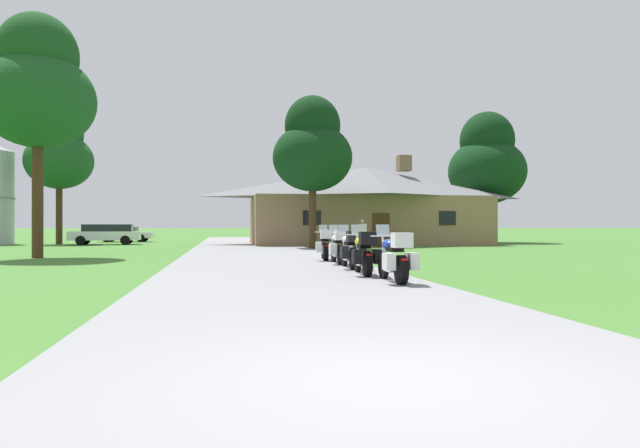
% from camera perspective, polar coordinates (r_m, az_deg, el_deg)
% --- Properties ---
extents(ground_plane, '(500.00, 500.00, 0.00)m').
position_cam_1_polar(ground_plane, '(24.70, -6.06, -3.23)').
color(ground_plane, '#42752D').
extents(asphalt_driveway, '(6.40, 80.00, 0.06)m').
position_cam_1_polar(asphalt_driveway, '(22.71, -5.78, -3.43)').
color(asphalt_driveway, gray).
rests_on(asphalt_driveway, ground).
extents(motorcycle_blue_nearest_to_camera, '(0.72, 2.08, 1.30)m').
position_cam_1_polar(motorcycle_blue_nearest_to_camera, '(12.96, 7.42, -3.35)').
color(motorcycle_blue_nearest_to_camera, black).
rests_on(motorcycle_blue_nearest_to_camera, asphalt_driveway).
extents(motorcycle_yellow_second_in_row, '(0.78, 2.08, 1.30)m').
position_cam_1_polar(motorcycle_yellow_second_in_row, '(14.85, 4.36, -2.94)').
color(motorcycle_yellow_second_in_row, black).
rests_on(motorcycle_yellow_second_in_row, asphalt_driveway).
extents(motorcycle_white_third_in_row, '(0.72, 2.08, 1.30)m').
position_cam_1_polar(motorcycle_white_third_in_row, '(17.09, 3.02, -2.57)').
color(motorcycle_white_third_in_row, black).
rests_on(motorcycle_white_third_in_row, asphalt_driveway).
extents(motorcycle_white_fourth_in_row, '(0.73, 2.08, 1.30)m').
position_cam_1_polar(motorcycle_white_fourth_in_row, '(19.14, 1.83, -2.31)').
color(motorcycle_white_fourth_in_row, black).
rests_on(motorcycle_white_fourth_in_row, asphalt_driveway).
extents(motorcycle_black_farthest_in_row, '(0.85, 2.08, 1.30)m').
position_cam_1_polar(motorcycle_black_farthest_in_row, '(21.08, 0.50, -2.11)').
color(motorcycle_black_farthest_in_row, black).
rests_on(motorcycle_black_farthest_in_row, asphalt_driveway).
extents(stone_lodge, '(16.59, 8.85, 6.27)m').
position_cam_1_polar(stone_lodge, '(40.42, 4.48, 1.90)').
color(stone_lodge, '#896B4C').
rests_on(stone_lodge, ground).
extents(bystander_white_shirt_near_lodge, '(0.54, 0.29, 1.67)m').
position_cam_1_polar(bystander_white_shirt_near_lodge, '(32.16, 4.19, -0.85)').
color(bystander_white_shirt_near_lodge, navy).
rests_on(bystander_white_shirt_near_lodge, ground).
extents(tree_left_near, '(4.59, 4.59, 10.03)m').
position_cam_1_polar(tree_left_near, '(26.89, -26.11, 12.02)').
color(tree_left_near, '#422D19').
rests_on(tree_left_near, ground).
extents(tree_by_lodge_front, '(4.58, 4.58, 8.78)m').
position_cam_1_polar(tree_by_lodge_front, '(33.39, -0.74, 7.49)').
color(tree_by_lodge_front, '#422D19').
rests_on(tree_by_lodge_front, ground).
extents(tree_left_far, '(4.66, 4.66, 9.50)m').
position_cam_1_polar(tree_left_far, '(44.97, -24.37, 6.37)').
color(tree_left_far, '#422D19').
rests_on(tree_left_far, ground).
extents(tree_right_of_lodge, '(5.93, 5.93, 10.11)m').
position_cam_1_polar(tree_right_of_lodge, '(46.59, 16.18, 5.89)').
color(tree_right_of_lodge, '#422D19').
rests_on(tree_right_of_lodge, ground).
extents(parked_white_suv_far_left, '(4.68, 2.07, 1.40)m').
position_cam_1_polar(parked_white_suv_far_left, '(42.31, -20.38, -0.88)').
color(parked_white_suv_far_left, silver).
rests_on(parked_white_suv_far_left, ground).
extents(parked_white_sedan_far_left, '(4.26, 2.01, 1.20)m').
position_cam_1_polar(parked_white_sedan_far_left, '(48.93, -18.66, -0.93)').
color(parked_white_sedan_far_left, silver).
rests_on(parked_white_sedan_far_left, ground).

